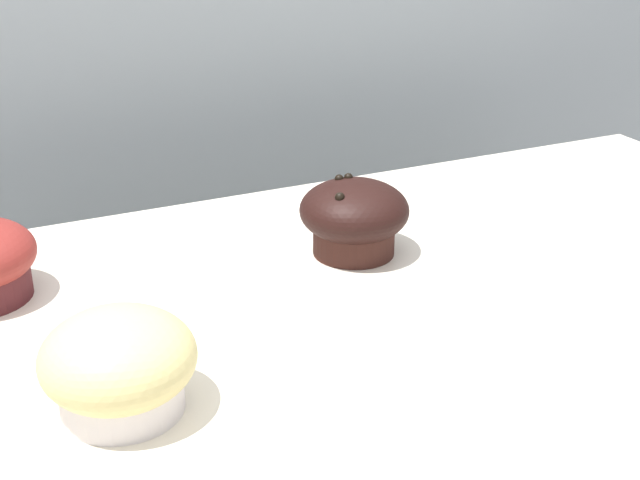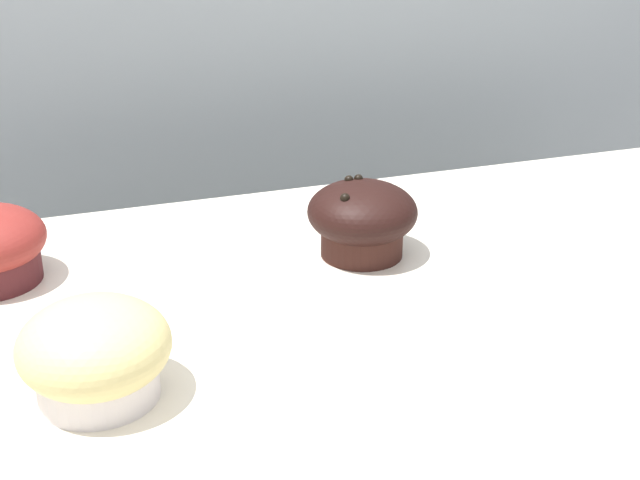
# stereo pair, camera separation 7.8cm
# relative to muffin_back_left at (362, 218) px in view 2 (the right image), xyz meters

# --- Properties ---
(wall_back) EXTENTS (3.20, 0.10, 1.80)m
(wall_back) POSITION_rel_muffin_back_left_xyz_m (0.01, 0.47, -0.03)
(wall_back) COLOR #A8B2B7
(wall_back) RESTS_ON ground
(muffin_back_left) EXTENTS (0.11, 0.11, 0.08)m
(muffin_back_left) POSITION_rel_muffin_back_left_xyz_m (0.00, 0.00, 0.00)
(muffin_back_left) COLOR #381C16
(muffin_back_left) RESTS_ON display_counter
(muffin_front_left) EXTENTS (0.11, 0.11, 0.07)m
(muffin_front_left) POSITION_rel_muffin_back_left_xyz_m (-0.27, -0.17, -0.00)
(muffin_front_left) COLOR silver
(muffin_front_left) RESTS_ON display_counter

